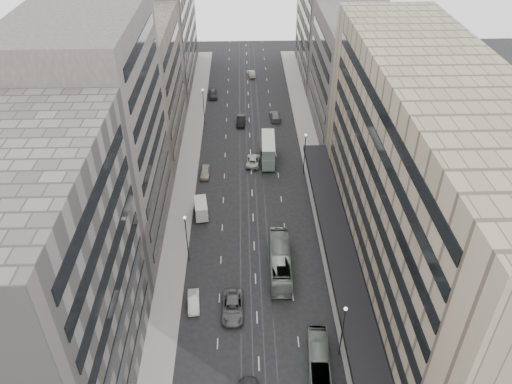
{
  "coord_description": "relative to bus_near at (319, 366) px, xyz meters",
  "views": [
    {
      "loc": [
        -1.41,
        -42.43,
        50.82
      ],
      "look_at": [
        0.45,
        20.85,
        5.94
      ],
      "focal_mm": 35.0,
      "sensor_mm": 36.0,
      "label": 1
    }
  ],
  "objects": [
    {
      "name": "bus_near",
      "position": [
        0.0,
        0.0,
        0.0
      ],
      "size": [
        3.16,
        10.32,
        2.83
      ],
      "primitive_type": "imported",
      "rotation": [
        0.0,
        0.0,
        3.06
      ],
      "color": "gray",
      "rests_on": "ground"
    },
    {
      "name": "lamp_right_far",
      "position": [
        2.86,
        42.49,
        3.79
      ],
      "size": [
        0.44,
        0.44,
        8.32
      ],
      "color": "#262628",
      "rests_on": "ground"
    },
    {
      "name": "building_left_a",
      "position": [
        -28.34,
        -0.51,
        13.58
      ],
      "size": [
        15.0,
        28.0,
        30.0
      ],
      "primitive_type": "cube",
      "color": "slate",
      "rests_on": "ground"
    },
    {
      "name": "building_left_c",
      "position": [
        -28.34,
        53.49,
        11.08
      ],
      "size": [
        15.0,
        28.0,
        25.0
      ],
      "primitive_type": "cube",
      "color": "#675E50",
      "rests_on": "ground"
    },
    {
      "name": "department_store",
      "position": [
        14.61,
        15.49,
        13.53
      ],
      "size": [
        19.2,
        60.0,
        30.0
      ],
      "color": "gray",
      "rests_on": "ground"
    },
    {
      "name": "sedan_2",
      "position": [
        -10.0,
        9.53,
        -0.56
      ],
      "size": [
        2.86,
        6.16,
        1.71
      ],
      "primitive_type": "imported",
      "rotation": [
        0.0,
        0.0,
        -0.0
      ],
      "color": "#565658",
      "rests_on": "ground"
    },
    {
      "name": "panel_van",
      "position": [
        -15.33,
        30.16,
        0.13
      ],
      "size": [
        2.67,
        4.68,
        2.8
      ],
      "rotation": [
        0.0,
        0.0,
        0.13
      ],
      "color": "beige",
      "rests_on": "ground"
    },
    {
      "name": "building_right_mid",
      "position": [
        14.66,
        59.49,
        10.58
      ],
      "size": [
        15.0,
        28.0,
        24.0
      ],
      "primitive_type": "cube",
      "color": "#45413C",
      "rests_on": "ground"
    },
    {
      "name": "lamp_left_near",
      "position": [
        -16.54,
        19.49,
        3.79
      ],
      "size": [
        0.44,
        0.44,
        8.32
      ],
      "color": "#262628",
      "rests_on": "ground"
    },
    {
      "name": "lamp_right_near",
      "position": [
        2.86,
        2.49,
        3.79
      ],
      "size": [
        0.44,
        0.44,
        8.32
      ],
      "color": "#262628",
      "rests_on": "ground"
    },
    {
      "name": "sedan_6",
      "position": [
        -6.42,
        46.15,
        -0.69
      ],
      "size": [
        3.0,
        5.49,
        1.46
      ],
      "primitive_type": "imported",
      "rotation": [
        0.0,
        0.0,
        3.03
      ],
      "color": "beige",
      "rests_on": "ground"
    },
    {
      "name": "building_left_d",
      "position": [
        -28.34,
        86.49,
        12.58
      ],
      "size": [
        15.0,
        38.0,
        28.0
      ],
      "primitive_type": "cube",
      "color": "slate",
      "rests_on": "ground"
    },
    {
      "name": "sidewalk_left",
      "position": [
        -18.84,
        44.99,
        -1.34
      ],
      "size": [
        4.0,
        125.0,
        0.15
      ],
      "primitive_type": "cube",
      "color": "gray",
      "rests_on": "ground"
    },
    {
      "name": "sidewalk_right",
      "position": [
        5.16,
        44.99,
        -1.34
      ],
      "size": [
        4.0,
        125.0,
        0.15
      ],
      "primitive_type": "cube",
      "color": "gray",
      "rests_on": "ground"
    },
    {
      "name": "sedan_7",
      "position": [
        -1.12,
        64.66,
        -0.65
      ],
      "size": [
        2.52,
        5.44,
        1.54
      ],
      "primitive_type": "imported",
      "rotation": [
        0.0,
        0.0,
        3.21
      ],
      "color": "slate",
      "rests_on": "ground"
    },
    {
      "name": "building_right_far",
      "position": [
        14.66,
        89.49,
        12.58
      ],
      "size": [
        15.0,
        32.0,
        28.0
      ],
      "primitive_type": "cube",
      "color": "slate",
      "rests_on": "ground"
    },
    {
      "name": "sedan_8",
      "position": [
        -15.34,
        76.7,
        -0.57
      ],
      "size": [
        2.46,
        5.13,
        1.69
      ],
      "primitive_type": "imported",
      "rotation": [
        0.0,
        0.0,
        0.09
      ],
      "color": "#2A2B2D",
      "rests_on": "ground"
    },
    {
      "name": "sedan_1",
      "position": [
        -15.2,
        10.8,
        -0.71
      ],
      "size": [
        1.86,
        4.4,
        1.41
      ],
      "primitive_type": "imported",
      "rotation": [
        0.0,
        0.0,
        0.09
      ],
      "color": "silver",
      "rests_on": "ground"
    },
    {
      "name": "double_decker",
      "position": [
        -3.53,
        46.92,
        1.17
      ],
      "size": [
        2.95,
        8.83,
        4.79
      ],
      "rotation": [
        0.0,
        0.0,
        -0.03
      ],
      "color": "slate",
      "rests_on": "ground"
    },
    {
      "name": "bus_far",
      "position": [
        -3.3,
        17.22,
        0.3
      ],
      "size": [
        3.2,
        12.37,
        3.43
      ],
      "primitive_type": "imported",
      "rotation": [
        0.0,
        0.0,
        3.12
      ],
      "color": "gray",
      "rests_on": "ground"
    },
    {
      "name": "sedan_5",
      "position": [
        -8.62,
        62.51,
        -0.58
      ],
      "size": [
        2.11,
        5.19,
        1.68
      ],
      "primitive_type": "imported",
      "rotation": [
        0.0,
        0.0,
        -0.07
      ],
      "color": "black",
      "rests_on": "ground"
    },
    {
      "name": "sedan_4",
      "position": [
        -15.34,
        42.27,
        -0.65
      ],
      "size": [
        1.93,
        4.53,
        1.52
      ],
      "primitive_type": "imported",
      "rotation": [
        0.0,
        0.0,
        -0.03
      ],
      "color": "#A69A89",
      "rests_on": "ground"
    },
    {
      "name": "sedan_9",
      "position": [
        -5.74,
        89.35,
        -0.68
      ],
      "size": [
        1.96,
        4.56,
        1.46
      ],
      "primitive_type": "imported",
      "rotation": [
        0.0,
        0.0,
        3.24
      ],
      "color": "#A09784",
      "rests_on": "ground"
    },
    {
      "name": "lamp_left_far",
      "position": [
        -16.54,
        62.49,
        3.79
      ],
      "size": [
        0.44,
        0.44,
        8.32
      ],
      "color": "#262628",
      "rests_on": "ground"
    },
    {
      "name": "ground",
      "position": [
        -6.84,
        7.49,
        -1.42
      ],
      "size": [
        220.0,
        220.0,
        0.0
      ],
      "primitive_type": "plane",
      "color": "black",
      "rests_on": "ground"
    },
    {
      "name": "building_left_b",
      "position": [
        -28.34,
        26.49,
        15.58
      ],
      "size": [
        15.0,
        26.0,
        34.0
      ],
      "primitive_type": "cube",
      "color": "#45413C",
      "rests_on": "ground"
    }
  ]
}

